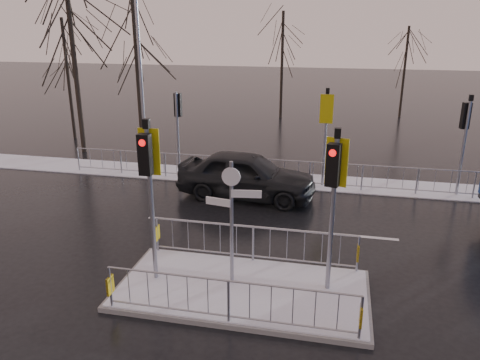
# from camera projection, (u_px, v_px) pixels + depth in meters

# --- Properties ---
(ground) EXTENTS (120.00, 120.00, 0.00)m
(ground) POSITION_uv_depth(u_px,v_px,m) (242.00, 292.00, 11.29)
(ground) COLOR black
(ground) RESTS_ON ground
(snow_verge) EXTENTS (30.00, 2.00, 0.04)m
(snow_verge) POSITION_uv_depth(u_px,v_px,m) (286.00, 180.00, 19.24)
(snow_verge) COLOR white
(snow_verge) RESTS_ON ground
(lane_markings) EXTENTS (8.00, 11.38, 0.01)m
(lane_markings) POSITION_uv_depth(u_px,v_px,m) (239.00, 300.00, 10.98)
(lane_markings) COLOR silver
(lane_markings) RESTS_ON ground
(traffic_island) EXTENTS (6.00, 3.04, 4.15)m
(traffic_island) POSITION_uv_depth(u_px,v_px,m) (242.00, 278.00, 11.18)
(traffic_island) COLOR slate
(traffic_island) RESTS_ON ground
(far_kerb_fixtures) EXTENTS (18.00, 0.65, 3.83)m
(far_kerb_fixtures) POSITION_uv_depth(u_px,v_px,m) (292.00, 161.00, 18.39)
(far_kerb_fixtures) COLOR #8E929B
(far_kerb_fixtures) RESTS_ON ground
(car_far_lane) EXTENTS (5.23, 2.49, 1.73)m
(car_far_lane) POSITION_uv_depth(u_px,v_px,m) (247.00, 175.00, 17.17)
(car_far_lane) COLOR black
(car_far_lane) RESTS_ON ground
(tree_near_a) EXTENTS (4.75, 4.75, 8.97)m
(tree_near_a) POSITION_uv_depth(u_px,v_px,m) (70.00, 24.00, 21.63)
(tree_near_a) COLOR black
(tree_near_a) RESTS_ON ground
(tree_near_b) EXTENTS (4.00, 4.00, 7.55)m
(tree_near_b) POSITION_uv_depth(u_px,v_px,m) (136.00, 45.00, 22.83)
(tree_near_b) COLOR black
(tree_near_b) RESTS_ON ground
(tree_near_c) EXTENTS (3.50, 3.50, 6.61)m
(tree_near_c) POSITION_uv_depth(u_px,v_px,m) (66.00, 56.00, 24.86)
(tree_near_c) COLOR black
(tree_near_c) RESTS_ON ground
(tree_far_a) EXTENTS (3.75, 3.75, 7.08)m
(tree_far_a) POSITION_uv_depth(u_px,v_px,m) (283.00, 44.00, 30.51)
(tree_far_a) COLOR black
(tree_far_a) RESTS_ON ground
(tree_far_b) EXTENTS (3.25, 3.25, 6.14)m
(tree_far_b) POSITION_uv_depth(u_px,v_px,m) (406.00, 54.00, 30.96)
(tree_far_b) COLOR black
(tree_far_b) RESTS_ON ground
(street_lamp_left) EXTENTS (1.25, 0.18, 8.20)m
(street_lamp_left) POSITION_uv_depth(u_px,v_px,m) (142.00, 64.00, 19.94)
(street_lamp_left) COLOR #8E929B
(street_lamp_left) RESTS_ON ground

